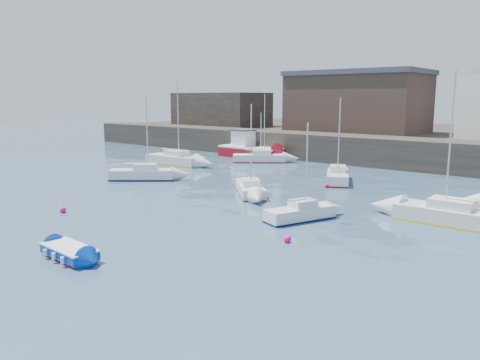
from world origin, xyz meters
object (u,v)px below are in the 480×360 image
Objects in this scene: sailboat_b at (250,189)px; sailboat_h at (259,158)px; sailboat_f at (338,176)px; buoy_far at (326,188)px; fishing_boat at (249,149)px; sailboat_c at (300,213)px; sailboat_d at (456,216)px; sailboat_a at (143,174)px; sailboat_e at (175,159)px; buoy_mid at (287,242)px; blue_dinghy at (69,252)px; buoy_near at (63,213)px.

sailboat_b is 0.89× the size of sailboat_h.
sailboat_f reaches higher than buoy_far.
sailboat_c is at bearing -46.33° from fishing_boat.
buoy_far is at bearing -80.44° from sailboat_f.
sailboat_h is (-24.22, 13.86, -0.04)m from sailboat_d.
sailboat_e reaches higher than sailboat_a.
sailboat_c is at bearing -147.50° from sailboat_d.
fishing_boat is at bearing 133.67° from sailboat_c.
buoy_far is at bearing -3.94° from sailboat_e.
sailboat_a is 18.45× the size of buoy_mid.
blue_dinghy is at bearing -64.80° from fishing_boat.
blue_dinghy reaches higher than buoy_far.
sailboat_a is at bearing 116.71° from buoy_near.
sailboat_b is at bearing -52.04° from fishing_boat.
buoy_far is at bearing 25.64° from sailboat_a.
sailboat_a reaches higher than fishing_boat.
buoy_mid is (18.58, -22.68, -0.49)m from sailboat_h.
sailboat_f is at bearing -27.74° from fishing_boat.
sailboat_h is 19.01× the size of buoy_mid.
sailboat_d reaches higher than sailboat_f.
sailboat_c reaches higher than buoy_far.
fishing_boat is (-15.77, 33.51, 0.71)m from blue_dinghy.
blue_dinghy is 0.38× the size of fishing_boat.
sailboat_e is at bearing -175.34° from sailboat_f.
buoy_far is at bearing -33.36° from sailboat_h.
fishing_boat is at bearing 149.19° from sailboat_d.
sailboat_d is 1.21× the size of sailboat_f.
fishing_boat is 0.95× the size of sailboat_d.
sailboat_e reaches higher than fishing_boat.
sailboat_f reaches higher than buoy_near.
fishing_boat reaches higher than blue_dinghy.
sailboat_b reaches higher than buoy_near.
buoy_near reaches higher than buoy_far.
sailboat_c is 25.05m from sailboat_h.
sailboat_f is at bearing 34.96° from sailboat_a.
sailboat_a is (2.24, -18.20, -0.53)m from fishing_boat.
blue_dinghy is at bearing -110.28° from sailboat_c.
sailboat_b is 11.81m from buoy_mid.
sailboat_c is 4.48m from buoy_mid.
buoy_near is at bearing -75.14° from fishing_boat.
sailboat_e is (-15.87, 7.28, 0.13)m from sailboat_b.
sailboat_e is at bearing 147.89° from buoy_mid.
fishing_boat is at bearing 97.03° from sailboat_a.
sailboat_f is 17.92× the size of buoy_near.
sailboat_b reaches higher than sailboat_c.
blue_dinghy is 20.76m from sailboat_d.
sailboat_b is 7.90m from sailboat_c.
sailboat_f is 18.09× the size of buoy_mid.
sailboat_c is 14.55× the size of buoy_mid.
sailboat_a is at bearing -60.55° from sailboat_e.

